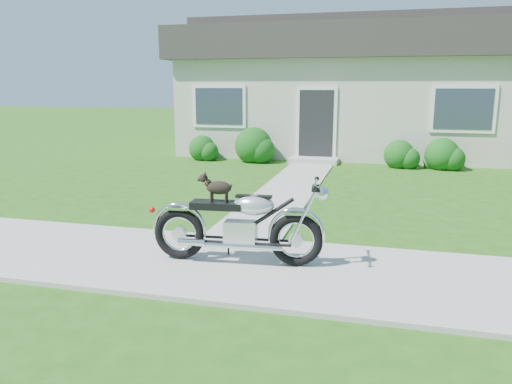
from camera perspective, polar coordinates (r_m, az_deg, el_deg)
ground at (r=6.17m, az=9.06°, el=-9.36°), size 80.00×80.00×0.00m
sidewalk at (r=6.16m, az=9.06°, el=-9.19°), size 24.00×2.20×0.04m
walkway at (r=11.14m, az=3.95°, el=0.57°), size 1.20×8.00×0.03m
house at (r=17.73m, az=13.24°, el=11.56°), size 12.60×7.03×4.50m
shrub_row at (r=14.37m, az=11.05°, el=4.58°), size 10.22×1.11×1.11m
potted_plant_left at (r=14.87m, az=0.01°, el=4.79°), size 0.64×0.56×0.68m
potted_plant_right at (r=14.45m, az=19.23°, el=3.87°), size 0.50×0.50×0.66m
motorcycle_with_dog at (r=6.25m, az=-1.82°, el=-3.71°), size 2.22×0.60×1.12m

